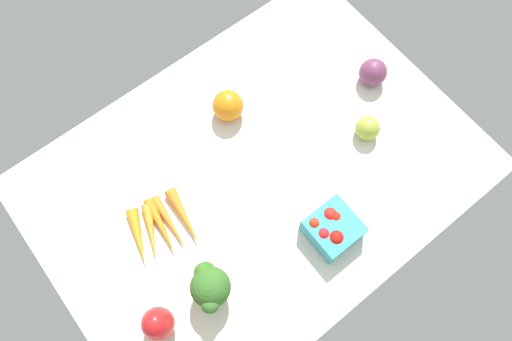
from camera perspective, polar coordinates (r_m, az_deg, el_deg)
tablecloth at (r=115.55cm, az=0.00°, el=-0.52°), size 104.00×76.00×2.00cm
heirloom_tomato_orange at (r=118.04cm, az=-3.41°, el=7.84°), size 7.82×7.82×7.82cm
broccoli_head at (r=102.14cm, az=-5.62°, el=-13.69°), size 8.63×10.18×11.06cm
bell_pepper_red at (r=104.60cm, az=-11.74°, el=-17.62°), size 9.40×9.40×10.10cm
heirloom_tomato_green at (r=119.18cm, az=13.32°, el=5.02°), size 6.10×6.10×6.10cm
carrot_bunch at (r=111.45cm, az=-11.33°, el=-6.70°), size 17.04×16.85×2.97cm
red_onion_near_basket at (r=126.64cm, az=13.93°, el=11.42°), size 7.09×7.09×7.09cm
berry_basket at (r=108.44cm, az=9.19°, el=-6.92°), size 10.69×10.69×7.33cm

